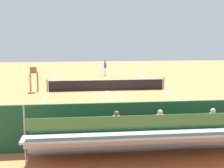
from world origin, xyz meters
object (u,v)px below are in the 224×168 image
Objects in this scene: umpire_chair at (34,76)px; equipment_bag at (160,138)px; tennis_ball_near at (109,78)px; tennis_ball_far at (90,77)px; tennis_racket at (99,75)px; tennis_net at (107,85)px; courtside_bench at (191,128)px; bleacher_stand at (148,136)px; tennis_player at (105,67)px.

equipment_bag is (-7.28, 13.52, -1.13)m from umpire_chair.
tennis_ball_near is 1.00× the size of tennis_ball_far.
tennis_net is at bearing 89.77° from tennis_racket.
tennis_ball_near is 2.35m from tennis_ball_far.
bleacher_stand is at bearing 38.47° from courtside_bench.
bleacher_stand is 15.78× the size of tennis_racket.
equipment_bag is at bearing 118.30° from umpire_chair.
bleacher_stand is 16.63m from umpire_chair.
tennis_racket is at bearing -71.68° from tennis_ball_near.
tennis_ball_near is (0.04, -20.90, -0.15)m from equipment_bag.
tennis_ball_near is (-0.96, -22.77, -0.89)m from bleacher_stand.
bleacher_stand reaches higher than tennis_ball_near.
tennis_racket is 8.70× the size of tennis_ball_near.
bleacher_stand is at bearing 92.70° from tennis_ball_far.
equipment_bag is 13.64× the size of tennis_ball_near.
courtside_bench is at bearing 96.14° from tennis_racket.
tennis_ball_far is (2.13, -21.98, -0.15)m from equipment_bag.
equipment_bag is (-1.00, -1.88, -0.74)m from bleacher_stand.
bleacher_stand is 137.27× the size of tennis_ball_near.
umpire_chair reaches higher than tennis_ball_far.
tennis_ball_near is at bearing -92.41° from bleacher_stand.
tennis_net is at bearing 85.42° from tennis_player.
bleacher_stand is 2.25m from equipment_bag.
tennis_ball_near is (1.56, -20.77, -0.53)m from courtside_bench.
courtside_bench is at bearing 123.31° from umpire_chair.
tennis_ball_far is (-5.15, -8.46, -1.28)m from umpire_chair.
umpire_chair reaches higher than tennis_racket.
tennis_ball_far is (1.13, -23.86, -0.89)m from bleacher_stand.
equipment_bag reaches higher than tennis_ball_near.
tennis_racket is (0.79, -0.08, -1.00)m from tennis_player.
tennis_ball_near reaches higher than tennis_racket.
equipment_bag is at bearing 90.12° from tennis_ball_near.
umpire_chair reaches higher than equipment_bag.
courtside_bench reaches higher than tennis_ball_near.
umpire_chair is 16.04m from courtside_bench.
tennis_ball_far is at bearing 60.39° from tennis_racket.
equipment_bag is at bearing -118.11° from bleacher_stand.
umpire_chair is at bearing 45.55° from tennis_ball_near.
equipment_bag reaches higher than tennis_ball_far.
equipment_bag is 20.90m from tennis_ball_near.
bleacher_stand is at bearing 61.89° from equipment_bag.
tennis_racket is (-6.24, -10.38, -1.30)m from umpire_chair.
tennis_player reaches higher than equipment_bag.
bleacher_stand reaches higher than umpire_chair.
bleacher_stand is 3.24m from courtside_bench.
umpire_chair is 9.99m from tennis_ball_far.
tennis_ball_near is (-0.99, 3.00, 0.02)m from tennis_racket.
tennis_player reaches higher than tennis_net.
tennis_ball_far reaches higher than tennis_racket.
equipment_bag is 23.84m from tennis_player.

